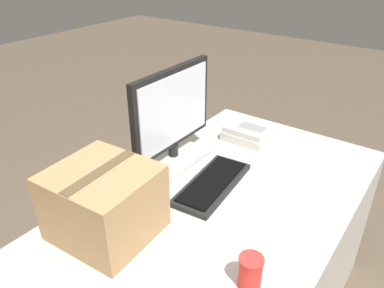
# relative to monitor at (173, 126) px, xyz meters

# --- Properties ---
(office_desk) EXTENTS (1.80, 0.90, 0.75)m
(office_desk) POSITION_rel_monitor_xyz_m (-0.23, -0.32, -0.56)
(office_desk) COLOR beige
(office_desk) RESTS_ON ground_plane
(monitor) EXTENTS (0.48, 0.22, 0.45)m
(monitor) POSITION_rel_monitor_xyz_m (0.00, 0.00, 0.00)
(monitor) COLOR white
(monitor) RESTS_ON office_desk
(keyboard) EXTENTS (0.43, 0.21, 0.03)m
(keyboard) POSITION_rel_monitor_xyz_m (-0.05, -0.24, -0.17)
(keyboard) COLOR black
(keyboard) RESTS_ON office_desk
(desk_phone) EXTENTS (0.18, 0.22, 0.08)m
(desk_phone) POSITION_rel_monitor_xyz_m (0.40, -0.16, -0.16)
(desk_phone) COLOR beige
(desk_phone) RESTS_ON office_desk
(paper_cup_right) EXTENTS (0.07, 0.07, 0.11)m
(paper_cup_right) POSITION_rel_monitor_xyz_m (-0.41, -0.61, -0.13)
(paper_cup_right) COLOR red
(paper_cup_right) RESTS_ON office_desk
(cardboard_box) EXTENTS (0.33, 0.34, 0.25)m
(cardboard_box) POSITION_rel_monitor_xyz_m (-0.49, -0.09, -0.06)
(cardboard_box) COLOR tan
(cardboard_box) RESTS_ON office_desk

